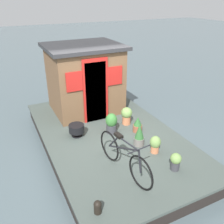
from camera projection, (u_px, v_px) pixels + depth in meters
The scene contains 12 objects.
ground_plane at pixel (109, 146), 6.59m from camera, with size 60.00×60.00×0.00m, color #4C5B60.
houseboat_deck at pixel (109, 140), 6.50m from camera, with size 5.51×3.24×0.41m.
houseboat_cabin at pixel (85, 78), 7.29m from camera, with size 1.85×2.15×2.00m.
bicycle at pixel (124, 156), 4.85m from camera, with size 1.72×0.50×0.82m.
potted_plant_sage at pixel (138, 125), 6.40m from camera, with size 0.24×0.24×0.42m.
potted_plant_rosemary at pixel (139, 135), 5.80m from camera, with size 0.25×0.25×0.57m.
potted_plant_succulent at pixel (127, 115), 6.74m from camera, with size 0.31×0.31×0.50m.
potted_plant_ivy at pixel (176, 161), 5.00m from camera, with size 0.23×0.23×0.38m.
potted_plant_fern at pixel (111, 123), 6.32m from camera, with size 0.30×0.30×0.54m.
potted_plant_lavender at pixel (155, 144), 5.53m from camera, with size 0.25×0.25×0.42m.
charcoal_grill at pixel (77, 129), 6.19m from camera, with size 0.39×0.39×0.32m.
mooring_bollard at pixel (98, 207), 4.02m from camera, with size 0.14×0.14×0.25m.
Camera 1 is at (-5.00, 2.35, 3.71)m, focal length 39.20 mm.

